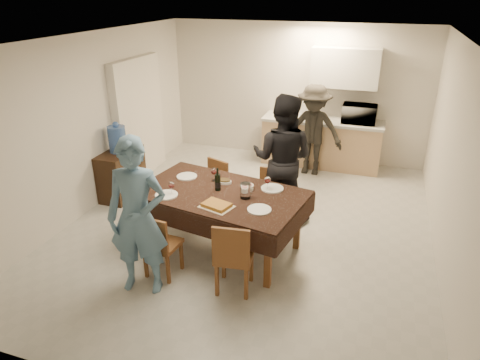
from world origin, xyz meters
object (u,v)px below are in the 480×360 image
(water_jug, at_px, (117,139))
(microwave, at_px, (359,114))
(dining_table, at_px, (220,195))
(savoury_tart, at_px, (217,205))
(wine_bottle, at_px, (218,179))
(person_near, at_px, (138,218))
(console, at_px, (122,174))
(water_pitcher, at_px, (245,191))
(person_far, at_px, (282,159))
(person_kitchen, at_px, (313,130))

(water_jug, bearing_deg, microwave, 34.12)
(dining_table, distance_m, savoury_tart, 0.40)
(dining_table, distance_m, wine_bottle, 0.20)
(wine_bottle, distance_m, person_near, 1.21)
(console, xyz_separation_m, person_near, (1.54, -1.98, 0.52))
(water_pitcher, bearing_deg, water_jug, 158.02)
(microwave, distance_m, person_far, 2.44)
(water_jug, height_order, water_pitcher, water_jug)
(person_near, bearing_deg, console, 115.07)
(dining_table, relative_size, water_pitcher, 11.52)
(console, height_order, savoury_tart, savoury_tart)
(person_near, bearing_deg, wine_bottle, 52.82)
(person_kitchen, bearing_deg, wine_bottle, -104.58)
(console, height_order, wine_bottle, wine_bottle)
(console, relative_size, water_jug, 2.03)
(microwave, bearing_deg, person_near, 65.59)
(wine_bottle, height_order, person_kitchen, person_kitchen)
(console, distance_m, water_pitcher, 2.68)
(water_jug, relative_size, person_kitchen, 0.25)
(water_pitcher, bearing_deg, dining_table, 171.87)
(person_near, bearing_deg, person_kitchen, 59.80)
(microwave, bearing_deg, dining_table, 66.65)
(person_kitchen, bearing_deg, water_jug, -145.06)
(person_near, height_order, person_kitchen, person_near)
(water_jug, xyz_separation_m, wine_bottle, (2.04, -0.88, -0.02))
(dining_table, distance_m, person_near, 1.19)
(person_near, bearing_deg, dining_table, 49.62)
(microwave, bearing_deg, wine_bottle, 65.61)
(savoury_tart, relative_size, person_kitchen, 0.22)
(wine_bottle, relative_size, person_far, 0.16)
(console, xyz_separation_m, wine_bottle, (2.04, -0.88, 0.58))
(console, bearing_deg, person_near, -52.19)
(dining_table, xyz_separation_m, water_pitcher, (0.35, -0.05, 0.14))
(person_far, bearing_deg, microwave, -107.57)
(water_pitcher, bearing_deg, person_kitchen, 83.48)
(wine_bottle, height_order, person_far, person_far)
(console, xyz_separation_m, person_kitchen, (2.77, 1.94, 0.44))
(water_pitcher, relative_size, microwave, 0.33)
(console, distance_m, wine_bottle, 2.30)
(water_jug, xyz_separation_m, person_far, (2.64, 0.12, -0.05))
(wine_bottle, bearing_deg, person_far, 59.04)
(wine_bottle, relative_size, microwave, 0.50)
(water_jug, height_order, microwave, microwave)
(person_near, bearing_deg, water_pitcher, 35.28)
(wine_bottle, distance_m, microwave, 3.60)
(water_pitcher, relative_size, person_kitchen, 0.12)
(console, bearing_deg, wine_bottle, -23.45)
(person_kitchen, bearing_deg, microwave, 30.96)
(microwave, height_order, person_kitchen, person_kitchen)
(wine_bottle, bearing_deg, person_near, -114.44)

